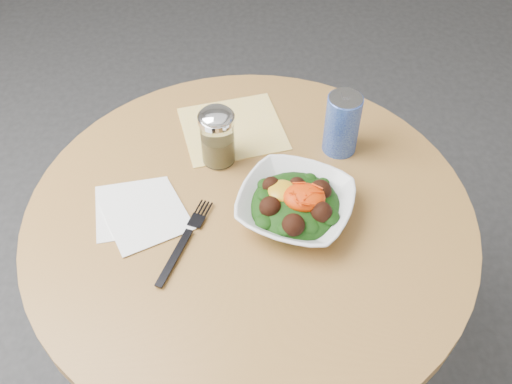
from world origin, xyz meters
TOP-DOWN VIEW (x-y plane):
  - ground at (0.00, 0.00)m, footprint 6.00×6.00m
  - table at (0.00, 0.00)m, footprint 0.90×0.90m
  - cloth_napkin at (-0.04, 0.24)m, footprint 0.27×0.25m
  - paper_napkins at (-0.22, -0.00)m, footprint 0.22×0.21m
  - salad_bowl at (0.09, -0.01)m, footprint 0.29×0.29m
  - fork at (-0.12, -0.07)m, footprint 0.10×0.21m
  - spice_shaker at (-0.07, 0.15)m, footprint 0.08×0.08m
  - beverage_can at (0.20, 0.18)m, footprint 0.07×0.07m

SIDE VIEW (x-z plane):
  - ground at x=0.00m, z-range 0.00..0.00m
  - table at x=0.00m, z-range 0.18..0.93m
  - cloth_napkin at x=-0.04m, z-range 0.75..0.75m
  - paper_napkins at x=-0.22m, z-range 0.75..0.75m
  - fork at x=-0.12m, z-range 0.75..0.76m
  - salad_bowl at x=0.09m, z-range 0.74..0.82m
  - spice_shaker at x=-0.07m, z-range 0.75..0.88m
  - beverage_can at x=0.20m, z-range 0.75..0.89m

